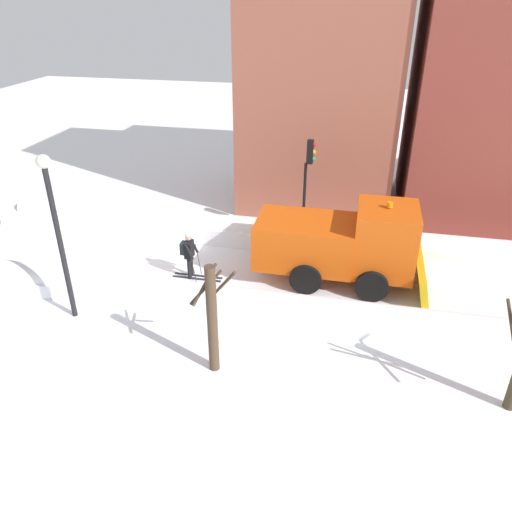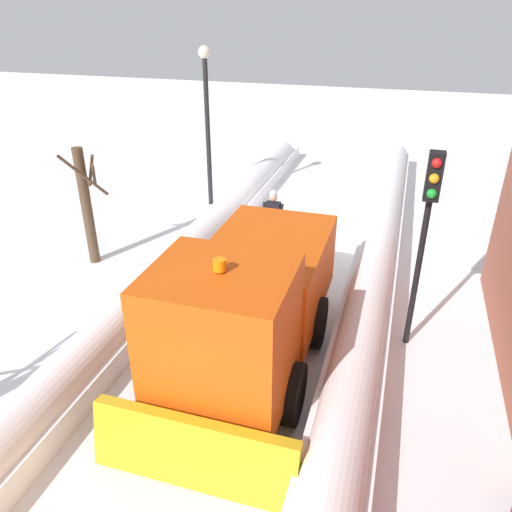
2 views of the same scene
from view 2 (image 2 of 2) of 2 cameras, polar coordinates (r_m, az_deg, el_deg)
ground_plane at (r=8.33m, az=-10.76°, el=-24.75°), size 80.00×80.00×0.00m
snowbank_left at (r=7.42m, az=8.22°, el=-26.85°), size 1.10×36.00×1.15m
snowbank_right at (r=9.19m, az=-25.54°, el=-17.79°), size 1.10×36.00×0.95m
plow_truck at (r=9.29m, az=-0.86°, el=-5.55°), size 3.20×5.98×3.12m
skier at (r=14.28m, az=1.96°, el=4.53°), size 0.62×1.80×1.81m
traffic_light_pole at (r=9.77m, az=19.05°, el=4.30°), size 0.28×0.42×4.18m
street_lamp at (r=17.16m, az=-5.67°, el=16.46°), size 0.40×0.40×5.28m
bare_tree_near at (r=13.99m, az=-18.85°, el=5.62°), size 0.82×1.30×3.23m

